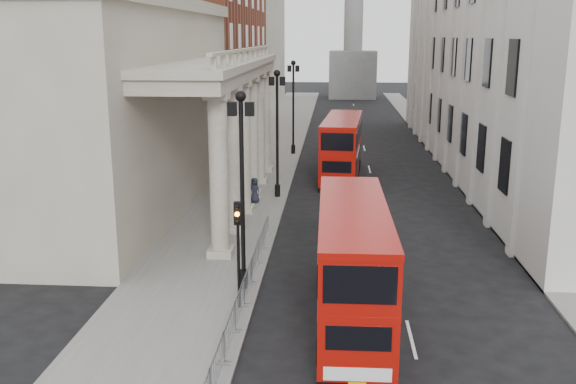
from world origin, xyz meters
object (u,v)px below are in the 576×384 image
object	(u,v)px
pedestrian_c	(255,190)
traffic_light	(238,235)
lamp_post_mid	(277,125)
bus_far	(342,146)
lamp_post_north	(293,101)
pedestrian_b	(227,181)
pedestrian_a	(230,203)
bus_near	(353,262)
lamp_post_south	(242,178)
monument_column	(354,2)

from	to	relation	value
pedestrian_c	traffic_light	bearing A→B (deg)	-58.52
lamp_post_mid	bus_far	bearing A→B (deg)	57.60
lamp_post_north	pedestrian_b	bearing A→B (deg)	-102.98
pedestrian_a	pedestrian_b	world-z (taller)	pedestrian_a
bus_near	pedestrian_a	xyz separation A→B (m)	(-6.84, 13.46, -1.37)
pedestrian_c	lamp_post_mid	bearing A→B (deg)	79.27
pedestrian_b	bus_far	bearing A→B (deg)	-156.03
bus_near	bus_far	size ratio (longest dim) A/B	0.97
lamp_post_south	lamp_post_north	size ratio (longest dim) A/B	1.00
bus_near	pedestrian_c	xyz separation A→B (m)	(-5.80, 16.89, -1.40)
lamp_post_south	bus_near	bearing A→B (deg)	-30.26
bus_far	pedestrian_a	xyz separation A→B (m)	(-6.66, -11.95, -1.42)
traffic_light	pedestrian_b	world-z (taller)	traffic_light
traffic_light	pedestrian_c	xyz separation A→B (m)	(-1.41, 16.29, -2.17)
bus_near	monument_column	bearing A→B (deg)	87.97
bus_far	pedestrian_b	xyz separation A→B (m)	(-7.82, -6.02, -1.46)
lamp_post_mid	pedestrian_a	distance (m)	6.90
monument_column	lamp_post_north	xyz separation A→B (m)	(-6.60, -56.00, -11.07)
lamp_post_south	lamp_post_north	distance (m)	32.00
bus_far	pedestrian_a	distance (m)	13.76
traffic_light	pedestrian_b	distance (m)	19.26
lamp_post_north	monument_column	bearing A→B (deg)	83.28
lamp_post_mid	pedestrian_b	distance (m)	5.37
monument_column	lamp_post_mid	bearing A→B (deg)	-95.24
lamp_post_mid	bus_far	world-z (taller)	lamp_post_mid
traffic_light	bus_near	xyz separation A→B (m)	(4.39, -0.60, -0.77)
monument_column	bus_far	size ratio (longest dim) A/B	5.04
monument_column	pedestrian_b	distance (m)	73.49
lamp_post_south	pedestrian_a	bearing A→B (deg)	102.22
pedestrian_a	pedestrian_c	xyz separation A→B (m)	(1.03, 3.43, -0.03)
lamp_post_north	pedestrian_c	world-z (taller)	lamp_post_north
monument_column	bus_far	distance (m)	66.65
lamp_post_south	bus_near	xyz separation A→B (m)	(4.49, -2.62, -2.58)
monument_column	traffic_light	xyz separation A→B (m)	(-6.50, -90.02, -12.88)
pedestrian_a	pedestrian_c	bearing A→B (deg)	72.59
lamp_post_north	pedestrian_b	distance (m)	16.12
lamp_post_north	pedestrian_a	xyz separation A→B (m)	(-2.35, -21.16, -3.95)
bus_near	pedestrian_c	distance (m)	17.91
bus_near	pedestrian_c	bearing A→B (deg)	108.26
pedestrian_a	traffic_light	bearing A→B (deg)	-79.83
lamp_post_north	lamp_post_south	bearing A→B (deg)	-90.00
monument_column	pedestrian_b	world-z (taller)	monument_column
lamp_post_south	pedestrian_c	bearing A→B (deg)	95.26
traffic_light	pedestrian_c	bearing A→B (deg)	94.96
monument_column	bus_near	bearing A→B (deg)	-91.34
monument_column	bus_near	size ratio (longest dim) A/B	5.22
pedestrian_c	pedestrian_a	bearing A→B (deg)	-80.29
monument_column	pedestrian_c	world-z (taller)	monument_column
lamp_post_south	monument_column	bearing A→B (deg)	85.71
monument_column	lamp_post_south	world-z (taller)	monument_column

